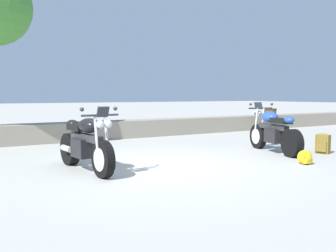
{
  "coord_description": "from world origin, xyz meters",
  "views": [
    {
      "loc": [
        -3.55,
        -6.06,
        1.36
      ],
      "look_at": [
        0.91,
        1.2,
        0.65
      ],
      "focal_mm": 39.79,
      "sensor_mm": 36.0,
      "label": 1
    }
  ],
  "objects_px": {
    "motorcycle_black_near_left": "(85,144)",
    "rider_backpack": "(323,143)",
    "rider_helmet": "(305,157)",
    "motorcycle_blue_centre": "(273,132)",
    "trash_bin": "(270,120)"
  },
  "relations": [
    {
      "from": "motorcycle_black_near_left",
      "to": "rider_backpack",
      "type": "height_order",
      "value": "motorcycle_black_near_left"
    },
    {
      "from": "rider_backpack",
      "to": "rider_helmet",
      "type": "height_order",
      "value": "rider_backpack"
    },
    {
      "from": "motorcycle_black_near_left",
      "to": "rider_backpack",
      "type": "bearing_deg",
      "value": -10.07
    },
    {
      "from": "rider_backpack",
      "to": "rider_helmet",
      "type": "relative_size",
      "value": 1.68
    },
    {
      "from": "motorcycle_blue_centre",
      "to": "motorcycle_black_near_left",
      "type": "bearing_deg",
      "value": 177.32
    },
    {
      "from": "rider_backpack",
      "to": "motorcycle_black_near_left",
      "type": "bearing_deg",
      "value": 169.93
    },
    {
      "from": "motorcycle_blue_centre",
      "to": "rider_helmet",
      "type": "relative_size",
      "value": 7.25
    },
    {
      "from": "motorcycle_black_near_left",
      "to": "motorcycle_blue_centre",
      "type": "relative_size",
      "value": 1.02
    },
    {
      "from": "motorcycle_black_near_left",
      "to": "trash_bin",
      "type": "bearing_deg",
      "value": 22.48
    },
    {
      "from": "rider_helmet",
      "to": "motorcycle_blue_centre",
      "type": "bearing_deg",
      "value": 65.4
    },
    {
      "from": "rider_helmet",
      "to": "trash_bin",
      "type": "bearing_deg",
      "value": 48.78
    },
    {
      "from": "motorcycle_black_near_left",
      "to": "rider_helmet",
      "type": "bearing_deg",
      "value": -22.75
    },
    {
      "from": "motorcycle_blue_centre",
      "to": "trash_bin",
      "type": "xyz_separation_m",
      "value": [
        3.81,
        3.67,
        -0.05
      ]
    },
    {
      "from": "motorcycle_blue_centre",
      "to": "rider_helmet",
      "type": "distance_m",
      "value": 1.6
    },
    {
      "from": "motorcycle_black_near_left",
      "to": "motorcycle_blue_centre",
      "type": "xyz_separation_m",
      "value": [
        4.54,
        -0.21,
        0.0
      ]
    }
  ]
}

